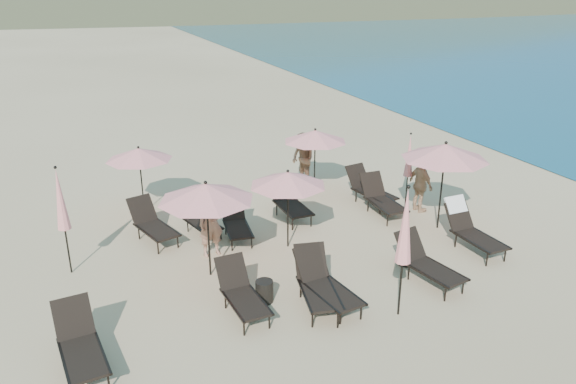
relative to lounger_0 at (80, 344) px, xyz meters
name	(u,v)px	position (x,y,z in m)	size (l,w,h in m)	color
ground	(368,286)	(6.13, 0.52, -0.48)	(800.00, 800.00, 0.00)	#D6BA8C
lounger_0	(80,344)	(0.00, 0.00, 0.00)	(0.87, 1.85, 1.03)	black
lounger_1	(241,292)	(3.18, 0.61, -0.02)	(0.75, 1.74, 0.98)	black
lounger_2	(317,283)	(4.75, 0.33, 0.01)	(1.04, 1.93, 1.05)	black
lounger_3	(326,283)	(4.91, 0.22, 0.01)	(0.95, 1.91, 1.05)	black
lounger_4	(427,263)	(7.45, 0.20, 0.00)	(0.98, 1.87, 1.02)	black
lounger_5	(471,228)	(9.48, 1.21, 0.08)	(0.75, 1.90, 1.17)	black
lounger_6	(152,223)	(2.06, 4.76, -0.01)	(1.15, 1.89, 1.02)	black
lounger_7	(199,218)	(3.31, 4.74, -0.07)	(0.95, 1.63, 0.88)	black
lounger_8	(236,222)	(4.15, 4.07, -0.05)	(0.82, 1.69, 0.93)	black
lounger_9	(289,201)	(5.97, 4.78, 0.01)	(0.73, 1.83, 1.04)	black
lounger_10	(382,198)	(8.56, 4.00, 0.01)	(0.74, 1.84, 1.05)	black
lounger_11	(369,188)	(8.65, 4.87, 0.00)	(0.99, 1.90, 1.04)	black
umbrella_open_0	(206,192)	(2.97, 2.37, 1.58)	(2.17, 2.17, 2.34)	black
umbrella_open_1	(288,179)	(5.21, 3.05, 1.37)	(1.95, 1.95, 2.09)	black
umbrella_open_2	(445,152)	(9.49, 2.54, 1.72)	(2.31, 2.31, 2.49)	black
umbrella_open_3	(139,154)	(2.13, 6.73, 1.32)	(1.89, 1.89, 2.04)	black
umbrella_open_4	(315,136)	(7.44, 6.27, 1.42)	(2.00, 2.00, 2.15)	black
umbrella_closed_0	(405,227)	(6.13, -0.71, 1.50)	(0.33, 0.33, 2.85)	black
umbrella_closed_1	(409,156)	(9.52, 4.18, 1.13)	(0.27, 0.27, 2.32)	black
umbrella_closed_2	(60,200)	(-0.04, 3.72, 1.36)	(0.31, 0.31, 2.65)	black
side_table_0	(264,291)	(3.74, 0.80, -0.24)	(0.38, 0.38, 0.49)	black
side_table_1	(406,255)	(7.50, 1.08, -0.24)	(0.40, 0.40, 0.47)	black
beachgoer_a	(211,223)	(3.28, 3.35, 0.39)	(0.64, 0.42, 1.74)	#A06E57
beachgoer_b	(303,159)	(7.47, 7.25, 0.39)	(0.84, 0.66, 1.74)	#8D6449
beachgoer_c	(421,184)	(9.70, 3.74, 0.36)	(0.98, 0.41, 1.68)	tan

